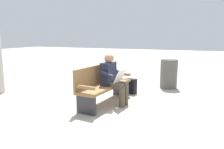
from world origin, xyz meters
The scene contains 5 objects.
ground_plane centered at (0.00, 0.00, 0.00)m, with size 40.00×40.00×0.00m, color #A89E8E.
bench_near centered at (-0.01, -0.07, 0.46)m, with size 1.84×0.66×0.90m.
person_seated centered at (-0.01, 0.16, 0.63)m, with size 0.60×0.60×1.18m.
backpack centered at (-1.09, 0.26, 0.20)m, with size 0.27×0.33×0.41m.
trash_bin centered at (-2.14, 1.12, 0.43)m, with size 0.51×0.51×0.87m, color #514C47.
Camera 1 is at (4.47, 2.02, 1.58)m, focal length 34.67 mm.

